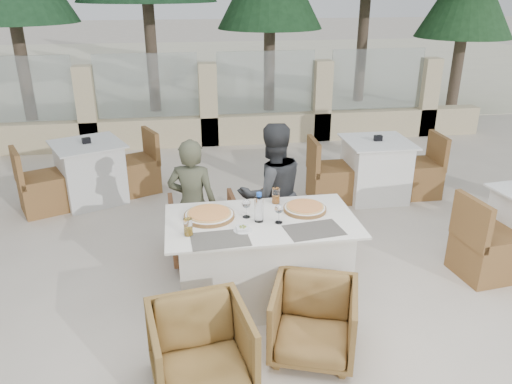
{
  "coord_description": "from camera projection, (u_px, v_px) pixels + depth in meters",
  "views": [
    {
      "loc": [
        -0.52,
        -3.67,
        2.59
      ],
      "look_at": [
        0.12,
        0.35,
        0.9
      ],
      "focal_mm": 35.0,
      "sensor_mm": 36.0,
      "label": 1
    }
  ],
  "objects": [
    {
      "name": "armchair_near_left",
      "position": [
        201.0,
        351.0,
        3.36
      ],
      "size": [
        0.75,
        0.76,
        0.61
      ],
      "primitive_type": "imported",
      "rotation": [
        0.0,
        0.0,
        0.15
      ],
      "color": "brown",
      "rests_on": "ground"
    },
    {
      "name": "ground",
      "position": [
        249.0,
        301.0,
        4.41
      ],
      "size": [
        80.0,
        80.0,
        0.0
      ],
      "primitive_type": "plane",
      "color": "beige",
      "rests_on": "ground"
    },
    {
      "name": "sand_patch",
      "position": [
        191.0,
        66.0,
        17.18
      ],
      "size": [
        30.0,
        16.0,
        0.01
      ],
      "primitive_type": "cube",
      "color": "beige",
      "rests_on": "ground"
    },
    {
      "name": "beer_glass_left",
      "position": [
        188.0,
        227.0,
        3.9
      ],
      "size": [
        0.08,
        0.08,
        0.14
      ],
      "primitive_type": "cylinder",
      "rotation": [
        0.0,
        0.0,
        -0.22
      ],
      "color": "#C08D1B",
      "rests_on": "dining_table"
    },
    {
      "name": "pine_far_right",
      "position": [
        467.0,
        3.0,
        10.28
      ],
      "size": [
        1.98,
        1.98,
        4.5
      ],
      "primitive_type": "cone",
      "color": "#214B24",
      "rests_on": "ground"
    },
    {
      "name": "diner_right",
      "position": [
        272.0,
        194.0,
        4.87
      ],
      "size": [
        0.78,
        0.66,
        1.42
      ],
      "primitive_type": "imported",
      "rotation": [
        0.0,
        0.0,
        3.34
      ],
      "color": "#323437",
      "rests_on": "ground"
    },
    {
      "name": "placemat_near_left",
      "position": [
        220.0,
        239.0,
        3.85
      ],
      "size": [
        0.46,
        0.32,
        0.0
      ],
      "primitive_type": "cube",
      "rotation": [
        0.0,
        0.0,
        0.04
      ],
      "color": "#56534A",
      "rests_on": "dining_table"
    },
    {
      "name": "water_bottle",
      "position": [
        259.0,
        207.0,
        4.11
      ],
      "size": [
        0.08,
        0.08,
        0.26
      ],
      "primitive_type": "cylinder",
      "rotation": [
        0.0,
        0.0,
        -0.0
      ],
      "color": "#B9DAF3",
      "rests_on": "dining_table"
    },
    {
      "name": "pizza_left",
      "position": [
        209.0,
        214.0,
        4.21
      ],
      "size": [
        0.54,
        0.54,
        0.06
      ],
      "primitive_type": "cylinder",
      "rotation": [
        0.0,
        0.0,
        -0.32
      ],
      "color": "#DC591E",
      "rests_on": "dining_table"
    },
    {
      "name": "bg_table_b",
      "position": [
        375.0,
        169.0,
        6.45
      ],
      "size": [
        1.65,
        0.84,
        0.77
      ],
      "primitive_type": null,
      "rotation": [
        0.0,
        0.0,
        -0.01
      ],
      "color": "white",
      "rests_on": "ground"
    },
    {
      "name": "perimeter_wall_far",
      "position": [
        208.0,
        99.0,
        8.48
      ],
      "size": [
        10.0,
        0.34,
        1.6
      ],
      "primitive_type": null,
      "color": "beige",
      "rests_on": "ground"
    },
    {
      "name": "beer_glass_right",
      "position": [
        276.0,
        196.0,
        4.48
      ],
      "size": [
        0.09,
        0.09,
        0.14
      ],
      "primitive_type": "cylinder",
      "rotation": [
        0.0,
        0.0,
        -0.36
      ],
      "color": "orange",
      "rests_on": "dining_table"
    },
    {
      "name": "armchair_far_right",
      "position": [
        286.0,
        228.0,
        5.07
      ],
      "size": [
        0.86,
        0.87,
        0.61
      ],
      "primitive_type": "imported",
      "rotation": [
        0.0,
        0.0,
        2.76
      ],
      "color": "brown",
      "rests_on": "ground"
    },
    {
      "name": "olive_dish",
      "position": [
        243.0,
        228.0,
        3.99
      ],
      "size": [
        0.13,
        0.13,
        0.04
      ],
      "primitive_type": null,
      "rotation": [
        0.0,
        0.0,
        0.23
      ],
      "color": "silver",
      "rests_on": "dining_table"
    },
    {
      "name": "wine_glass_near",
      "position": [
        279.0,
        213.0,
        4.09
      ],
      "size": [
        0.09,
        0.09,
        0.18
      ],
      "primitive_type": null,
      "rotation": [
        0.0,
        0.0,
        0.3
      ],
      "color": "white",
      "rests_on": "dining_table"
    },
    {
      "name": "armchair_near_right",
      "position": [
        314.0,
        321.0,
        3.7
      ],
      "size": [
        0.79,
        0.8,
        0.57
      ],
      "primitive_type": "imported",
      "rotation": [
        0.0,
        0.0,
        -0.35
      ],
      "color": "brown",
      "rests_on": "ground"
    },
    {
      "name": "pizza_right",
      "position": [
        305.0,
        208.0,
        4.34
      ],
      "size": [
        0.39,
        0.39,
        0.05
      ],
      "primitive_type": "cylinder",
      "rotation": [
        0.0,
        0.0,
        0.04
      ],
      "color": "#CB491B",
      "rests_on": "dining_table"
    },
    {
      "name": "armchair_far_left",
      "position": [
        204.0,
        229.0,
        5.04
      ],
      "size": [
        0.7,
        0.72,
        0.63
      ],
      "primitive_type": "imported",
      "rotation": [
        0.0,
        0.0,
        3.19
      ],
      "color": "brown",
      "rests_on": "ground"
    },
    {
      "name": "placemat_near_right",
      "position": [
        314.0,
        230.0,
        4.0
      ],
      "size": [
        0.49,
        0.36,
        0.0
      ],
      "primitive_type": "cube",
      "rotation": [
        0.0,
        0.0,
        0.13
      ],
      "color": "#514C45",
      "rests_on": "dining_table"
    },
    {
      "name": "dining_table",
      "position": [
        261.0,
        260.0,
        4.33
      ],
      "size": [
        1.6,
        0.9,
        0.77
      ],
      "primitive_type": null,
      "color": "white",
      "rests_on": "ground"
    },
    {
      "name": "wine_glass_centre",
      "position": [
        246.0,
        207.0,
        4.19
      ],
      "size": [
        0.09,
        0.09,
        0.18
      ],
      "primitive_type": null,
      "rotation": [
        0.0,
        0.0,
        -0.15
      ],
      "color": "white",
      "rests_on": "dining_table"
    },
    {
      "name": "bg_table_a",
      "position": [
        91.0,
        172.0,
        6.35
      ],
      "size": [
        1.83,
        1.4,
        0.77
      ],
      "primitive_type": null,
      "rotation": [
        0.0,
        0.0,
        0.4
      ],
      "color": "silver",
      "rests_on": "ground"
    },
    {
      "name": "diner_left",
      "position": [
        193.0,
        205.0,
        4.76
      ],
      "size": [
        0.54,
        0.43,
        1.3
      ],
      "primitive_type": "imported",
      "rotation": [
        0.0,
        0.0,
        2.87
      ],
      "color": "#474A35",
      "rests_on": "ground"
    }
  ]
}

